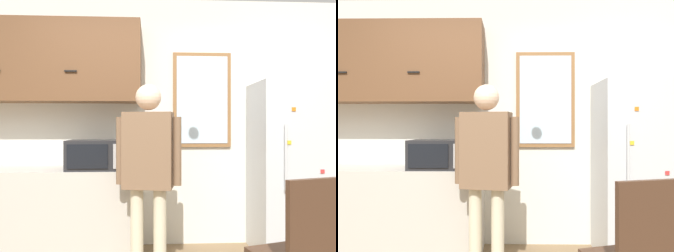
% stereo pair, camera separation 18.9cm
% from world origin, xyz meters
% --- Properties ---
extents(back_wall, '(6.00, 0.06, 2.70)m').
position_xyz_m(back_wall, '(0.00, 1.86, 1.35)').
color(back_wall, silver).
rests_on(back_wall, ground_plane).
extents(counter, '(2.09, 0.63, 0.88)m').
position_xyz_m(counter, '(-1.16, 1.52, 0.44)').
color(counter, '#BCB7AD').
rests_on(counter, ground_plane).
extents(upper_cabinets, '(2.09, 0.37, 0.83)m').
position_xyz_m(upper_cabinets, '(-1.16, 1.66, 1.96)').
color(upper_cabinets, brown).
extents(microwave, '(0.53, 0.38, 0.28)m').
position_xyz_m(microwave, '(-0.53, 1.41, 1.03)').
color(microwave, '#232326').
rests_on(microwave, counter).
extents(person, '(0.55, 0.29, 1.65)m').
position_xyz_m(person, '(-0.03, 1.01, 1.00)').
color(person, beige).
rests_on(person, ground_plane).
extents(refrigerator, '(0.79, 0.66, 1.74)m').
position_xyz_m(refrigerator, '(1.45, 1.51, 0.87)').
color(refrigerator, silver).
rests_on(refrigerator, ground_plane).
extents(chair, '(0.55, 0.55, 0.99)m').
position_xyz_m(chair, '(0.94, 0.22, 0.54)').
color(chair, '#472D1E').
rests_on(chair, ground_plane).
extents(window, '(0.64, 0.05, 1.04)m').
position_xyz_m(window, '(0.56, 1.82, 1.59)').
color(window, olive).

